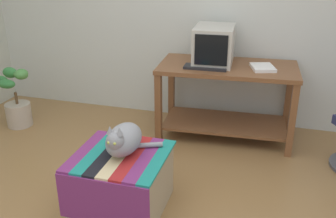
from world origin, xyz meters
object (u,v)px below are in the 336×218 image
(cat, at_px, (123,140))
(ottoman_with_blanket, at_px, (121,181))
(desk, at_px, (227,89))
(keyboard, at_px, (205,67))
(book, at_px, (263,68))
(tv_monitor, at_px, (214,45))
(potted_plant, at_px, (16,102))

(cat, bearing_deg, ottoman_with_blanket, -121.29)
(desk, height_order, keyboard, keyboard)
(desk, relative_size, book, 5.34)
(tv_monitor, bearing_deg, cat, -108.57)
(tv_monitor, bearing_deg, keyboard, -103.77)
(book, xyz_separation_m, ottoman_with_blanket, (-0.87, -1.36, -0.54))
(book, height_order, ottoman_with_blanket, book)
(tv_monitor, distance_m, cat, 1.50)
(desk, distance_m, potted_plant, 2.21)
(keyboard, bearing_deg, potted_plant, -175.36)
(book, bearing_deg, potted_plant, 170.51)
(book, bearing_deg, desk, 157.13)
(tv_monitor, xyz_separation_m, book, (0.48, -0.07, -0.16))
(keyboard, distance_m, potted_plant, 2.05)
(desk, bearing_deg, book, -8.90)
(tv_monitor, relative_size, keyboard, 1.30)
(potted_plant, bearing_deg, keyboard, 6.20)
(ottoman_with_blanket, bearing_deg, keyboard, 73.62)
(desk, xyz_separation_m, ottoman_with_blanket, (-0.55, -1.39, -0.29))
(keyboard, relative_size, cat, 1.02)
(keyboard, height_order, cat, keyboard)
(desk, bearing_deg, ottoman_with_blanket, -114.99)
(cat, height_order, potted_plant, cat)
(desk, bearing_deg, cat, -114.72)
(desk, relative_size, cat, 3.46)
(desk, height_order, book, book)
(keyboard, bearing_deg, ottoman_with_blanket, -107.94)
(tv_monitor, xyz_separation_m, potted_plant, (-2.02, -0.42, -0.65))
(cat, bearing_deg, book, 58.82)
(ottoman_with_blanket, distance_m, potted_plant, 1.91)
(ottoman_with_blanket, bearing_deg, potted_plant, 147.97)
(tv_monitor, relative_size, ottoman_with_blanket, 0.80)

